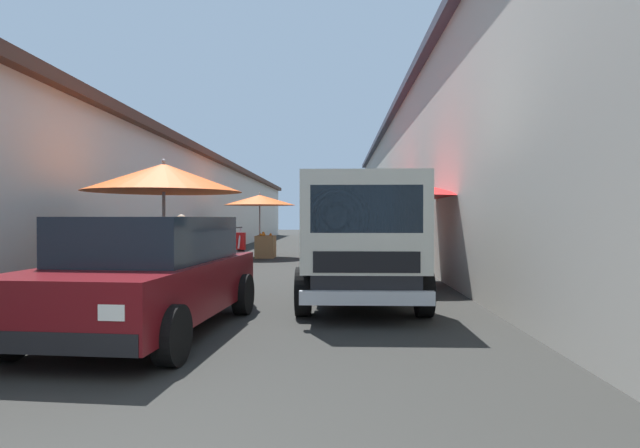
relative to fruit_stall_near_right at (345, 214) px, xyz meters
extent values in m
plane|color=#282826|center=(-5.21, 1.57, -1.60)|extent=(90.00, 90.00, 0.00)
cube|color=beige|center=(-2.96, 8.68, 0.23)|extent=(49.50, 7.00, 3.67)
cube|color=#4C3328|center=(-2.96, 8.68, 2.18)|extent=(49.80, 7.50, 0.24)
cube|color=#A39E93|center=(-2.96, -5.54, 1.18)|extent=(49.50, 7.00, 5.57)
cube|color=#383D4C|center=(-2.96, -5.54, 4.09)|extent=(49.80, 7.50, 0.24)
cylinder|color=#9E9EA3|center=(0.00, 0.03, -0.55)|extent=(0.06, 0.06, 2.10)
cone|color=red|center=(0.00, 0.03, 0.33)|extent=(2.34, 2.34, 0.34)
sphere|color=#9E9EA3|center=(0.00, 0.03, 0.54)|extent=(0.07, 0.07, 0.07)
cube|color=olive|center=(-0.01, -0.12, -1.24)|extent=(0.91, 0.73, 0.73)
sphere|color=orange|center=(-0.24, -0.07, -0.82)|extent=(0.09, 0.09, 0.09)
sphere|color=orange|center=(0.26, -0.13, -0.82)|extent=(0.09, 0.09, 0.09)
sphere|color=orange|center=(0.27, 0.13, -0.82)|extent=(0.09, 0.09, 0.09)
sphere|color=orange|center=(-0.28, -0.35, -0.82)|extent=(0.09, 0.09, 0.09)
cylinder|color=#9E9EA3|center=(-2.19, 3.10, -0.47)|extent=(0.06, 0.06, 2.26)
cone|color=#D84C14|center=(-2.19, 3.10, 0.47)|extent=(2.58, 2.58, 0.37)
sphere|color=#9E9EA3|center=(-2.19, 3.10, 0.70)|extent=(0.07, 0.07, 0.07)
cube|color=#9E7547|center=(-2.29, 2.88, -1.21)|extent=(0.92, 0.66, 0.79)
sphere|color=orange|center=(-2.57, 2.94, -0.77)|extent=(0.09, 0.09, 0.09)
sphere|color=orange|center=(-2.44, 2.90, -0.77)|extent=(0.09, 0.09, 0.09)
sphere|color=orange|center=(-2.43, 2.68, -0.77)|extent=(0.09, 0.09, 0.09)
sphere|color=orange|center=(-2.41, 3.04, -0.77)|extent=(0.09, 0.09, 0.09)
sphere|color=orange|center=(-2.31, 2.96, -0.71)|extent=(0.09, 0.09, 0.09)
cylinder|color=#9E9EA3|center=(-9.35, -1.12, -0.46)|extent=(0.06, 0.06, 2.28)
cone|color=red|center=(-9.35, -1.12, 0.48)|extent=(2.88, 2.88, 0.39)
sphere|color=#9E9EA3|center=(-9.35, -1.12, 0.71)|extent=(0.07, 0.07, 0.07)
cube|color=brown|center=(-9.15, -1.06, -1.23)|extent=(0.78, 0.66, 0.75)
sphere|color=orange|center=(-9.06, -1.13, -0.81)|extent=(0.09, 0.09, 0.09)
sphere|color=orange|center=(-9.17, -0.98, -0.81)|extent=(0.09, 0.09, 0.09)
sphere|color=orange|center=(-9.29, -1.19, -0.81)|extent=(0.09, 0.09, 0.09)
sphere|color=orange|center=(-9.15, -1.07, -0.81)|extent=(0.09, 0.09, 0.09)
cylinder|color=#9E9EA3|center=(-3.86, -0.49, -0.48)|extent=(0.06, 0.06, 2.25)
cone|color=red|center=(-3.86, -0.49, 0.46)|extent=(2.89, 2.89, 0.37)
sphere|color=#9E9EA3|center=(-3.86, -0.49, 0.68)|extent=(0.07, 0.07, 0.07)
cube|color=brown|center=(-3.64, -0.30, -1.19)|extent=(0.80, 0.78, 0.82)
sphere|color=orange|center=(-3.64, -0.43, -0.74)|extent=(0.09, 0.09, 0.09)
sphere|color=orange|center=(-3.62, -0.23, -0.74)|extent=(0.09, 0.09, 0.09)
sphere|color=orange|center=(-3.44, -0.30, -0.74)|extent=(0.09, 0.09, 0.09)
cylinder|color=#9E9EA3|center=(-11.77, 3.32, -0.41)|extent=(0.06, 0.06, 2.38)
cone|color=#D84C14|center=(-11.77, 3.32, 0.53)|extent=(2.70, 2.70, 0.49)
sphere|color=#9E9EA3|center=(-11.77, 3.32, 0.82)|extent=(0.07, 0.07, 0.07)
cube|color=#9E7547|center=(-11.75, 3.23, -1.24)|extent=(0.71, 0.71, 0.72)
sphere|color=orange|center=(-11.73, 3.30, -0.84)|extent=(0.09, 0.09, 0.09)
sphere|color=orange|center=(-11.63, 3.40, -0.84)|extent=(0.09, 0.09, 0.09)
sphere|color=orange|center=(-11.62, 3.39, -0.84)|extent=(0.09, 0.09, 0.09)
cube|color=#600F14|center=(-14.25, 2.68, -1.03)|extent=(4.02, 2.02, 0.64)
cube|color=#19232D|center=(-14.10, 2.67, -0.43)|extent=(2.45, 1.69, 0.56)
cube|color=black|center=(-16.15, 2.83, -1.25)|extent=(0.23, 1.65, 0.20)
cube|color=silver|center=(-16.22, 2.24, -0.97)|extent=(0.08, 0.24, 0.14)
cylinder|color=black|center=(-15.64, 1.92, -1.30)|extent=(0.61, 0.25, 0.60)
cylinder|color=black|center=(-15.50, 3.64, -1.30)|extent=(0.61, 0.25, 0.60)
cylinder|color=black|center=(-12.99, 1.72, -1.30)|extent=(0.61, 0.25, 0.60)
cylinder|color=black|center=(-12.86, 3.43, -1.30)|extent=(0.61, 0.25, 0.60)
cube|color=black|center=(-11.45, -0.06, -1.10)|extent=(4.80, 1.47, 0.36)
cube|color=beige|center=(-13.08, -0.06, -0.22)|extent=(1.54, 1.75, 1.40)
cube|color=#19232D|center=(-13.82, -0.06, -0.05)|extent=(0.06, 1.47, 0.63)
cube|color=#19232D|center=(-13.08, -0.06, -0.05)|extent=(1.05, 1.77, 0.45)
cube|color=black|center=(-13.83, -0.06, -0.74)|extent=(0.06, 1.40, 0.28)
cube|color=silver|center=(-13.91, -0.06, -1.20)|extent=(0.12, 1.75, 0.18)
cube|color=gray|center=(-10.63, -0.89, -0.67)|extent=(3.16, 0.06, 0.50)
cube|color=gray|center=(-10.63, 0.76, -0.67)|extent=(3.16, 0.06, 0.50)
cube|color=gray|center=(-9.08, -0.07, -0.67)|extent=(0.06, 1.65, 0.50)
cylinder|color=black|center=(-13.08, -0.94, -1.24)|extent=(0.72, 0.22, 0.72)
cylinder|color=black|center=(-13.08, 0.81, -1.24)|extent=(0.72, 0.22, 0.72)
cylinder|color=black|center=(-10.01, -0.94, -1.24)|extent=(0.72, 0.22, 0.72)
cylinder|color=black|center=(-10.01, 0.81, -1.24)|extent=(0.72, 0.22, 0.72)
cylinder|color=#665B4C|center=(-8.51, 4.07, -1.23)|extent=(0.14, 0.14, 0.75)
cylinder|color=#665B4C|center=(-8.58, 3.94, -1.23)|extent=(0.14, 0.14, 0.75)
cube|color=#B73333|center=(-8.55, 4.01, -0.57)|extent=(0.39, 0.48, 0.56)
sphere|color=tan|center=(-8.55, 4.01, -0.19)|extent=(0.21, 0.21, 0.21)
cylinder|color=#B73333|center=(-8.41, 4.24, -0.54)|extent=(0.08, 0.08, 0.51)
cylinder|color=#B73333|center=(-8.68, 3.77, -0.54)|extent=(0.08, 0.08, 0.51)
cylinder|color=#665B4C|center=(-2.55, 0.30, -1.20)|extent=(0.14, 0.14, 0.80)
cylinder|color=#665B4C|center=(-2.61, 0.15, -1.20)|extent=(0.14, 0.14, 0.80)
cube|color=#B73333|center=(-2.58, 0.22, -0.50)|extent=(0.38, 0.51, 0.60)
sphere|color=tan|center=(-2.58, 0.22, -0.09)|extent=(0.22, 0.22, 0.22)
cylinder|color=#B73333|center=(-2.46, 0.48, -0.47)|extent=(0.08, 0.08, 0.54)
cylinder|color=#B73333|center=(-2.70, -0.03, -0.47)|extent=(0.08, 0.08, 0.54)
cylinder|color=black|center=(-3.89, 3.46, -1.38)|extent=(0.45, 0.17, 0.44)
cylinder|color=black|center=(-5.12, 3.71, -1.38)|extent=(0.45, 0.19, 0.44)
cube|color=red|center=(-4.55, 3.59, -1.33)|extent=(0.94, 0.45, 0.08)
ellipsoid|color=black|center=(-4.85, 3.65, -0.96)|extent=(0.60, 0.36, 0.20)
cube|color=red|center=(-3.94, 3.47, -0.93)|extent=(0.20, 0.34, 0.56)
cylinder|color=silver|center=(-4.01, 3.49, -0.83)|extent=(0.28, 0.11, 0.68)
cylinder|color=black|center=(-4.09, 3.50, -0.48)|extent=(0.55, 0.14, 0.04)
cylinder|color=#194CB2|center=(-8.03, 4.56, -1.18)|extent=(0.30, 0.30, 0.03)
cylinder|color=#194CB2|center=(-7.92, 4.56, -1.39)|extent=(0.04, 0.04, 0.42)
cylinder|color=#194CB2|center=(-8.03, 4.67, -1.39)|extent=(0.04, 0.04, 0.42)
cylinder|color=#194CB2|center=(-8.14, 4.56, -1.39)|extent=(0.04, 0.04, 0.42)
cylinder|color=#194CB2|center=(-8.03, 4.45, -1.39)|extent=(0.04, 0.04, 0.42)
camera|label=1|loc=(-20.51, 0.33, -0.16)|focal=28.65mm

